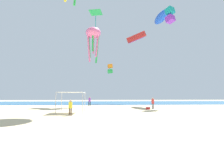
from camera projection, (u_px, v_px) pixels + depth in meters
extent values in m
cube|color=beige|center=(110.00, 114.00, 19.44)|extent=(110.00, 110.00, 0.10)
cube|color=#28608C|center=(104.00, 103.00, 47.48)|extent=(110.00, 23.32, 0.03)
cylinder|color=#B2B2B7|center=(56.00, 103.00, 18.60)|extent=(0.07, 0.07, 2.32)
cylinder|color=#B2B2B7|center=(82.00, 103.00, 18.79)|extent=(0.07, 0.07, 2.32)
cylinder|color=#B2B2B7|center=(62.00, 102.00, 21.44)|extent=(0.07, 0.07, 2.32)
cylinder|color=#B2B2B7|center=(85.00, 102.00, 21.63)|extent=(0.07, 0.07, 2.32)
cube|color=white|center=(72.00, 92.00, 20.24)|extent=(2.93, 2.93, 0.06)
cylinder|color=slate|center=(153.00, 106.00, 26.07)|extent=(0.15, 0.15, 0.76)
cylinder|color=slate|center=(152.00, 106.00, 25.87)|extent=(0.15, 0.15, 0.76)
cylinder|color=red|center=(153.00, 101.00, 26.05)|extent=(0.40, 0.40, 0.66)
sphere|color=tan|center=(153.00, 98.00, 26.09)|extent=(0.25, 0.25, 0.25)
cylinder|color=black|center=(89.00, 104.00, 33.60)|extent=(0.15, 0.15, 0.79)
cylinder|color=black|center=(90.00, 104.00, 33.78)|extent=(0.15, 0.15, 0.79)
cylinder|color=purple|center=(90.00, 100.00, 33.77)|extent=(0.41, 0.41, 0.69)
sphere|color=tan|center=(90.00, 97.00, 33.81)|extent=(0.26, 0.26, 0.26)
cylinder|color=brown|center=(69.00, 112.00, 17.42)|extent=(0.14, 0.14, 0.72)
cylinder|color=brown|center=(71.00, 112.00, 17.24)|extent=(0.14, 0.14, 0.72)
cylinder|color=yellow|center=(70.00, 105.00, 17.40)|extent=(0.37, 0.37, 0.62)
sphere|color=tan|center=(71.00, 101.00, 17.45)|extent=(0.23, 0.23, 0.23)
cube|color=red|center=(148.00, 108.00, 24.86)|extent=(0.56, 0.36, 0.32)
cube|color=white|center=(148.00, 107.00, 24.88)|extent=(0.57, 0.37, 0.03)
cube|color=orange|center=(110.00, 66.00, 43.42)|extent=(1.32, 1.23, 1.07)
cube|color=green|center=(110.00, 71.00, 43.28)|extent=(1.32, 1.23, 1.07)
ellipsoid|color=pink|center=(93.00, 33.00, 34.18)|extent=(3.06, 3.06, 2.14)
cylinder|color=pink|center=(93.00, 46.00, 34.84)|extent=(0.34, 0.66, 3.31)
cylinder|color=green|center=(89.00, 47.00, 34.31)|extent=(0.69, 0.55, 4.31)
cylinder|color=pink|center=(89.00, 49.00, 33.36)|extent=(0.79, 0.58, 5.29)
cylinder|color=green|center=(93.00, 43.00, 33.04)|extent=(0.34, 0.66, 3.31)
cylinder|color=pink|center=(97.00, 46.00, 33.46)|extent=(0.69, 0.55, 4.31)
cylinder|color=green|center=(97.00, 50.00, 34.31)|extent=(0.79, 0.58, 5.29)
cube|color=green|center=(96.00, 12.00, 39.53)|extent=(3.17, 3.17, 0.15)
cylinder|color=teal|center=(96.00, 22.00, 39.30)|extent=(0.15, 0.15, 2.85)
ellipsoid|color=blue|center=(162.00, 17.00, 40.01)|extent=(2.67, 7.04, 2.12)
cone|color=white|center=(161.00, 13.00, 40.13)|extent=(1.12, 1.09, 0.77)
cube|color=red|center=(136.00, 37.00, 47.71)|extent=(5.31, 2.30, 3.39)
cube|color=purple|center=(136.00, 40.00, 47.64)|extent=(4.12, 1.42, 1.87)
cube|color=teal|center=(170.00, 11.00, 33.59)|extent=(1.96, 2.04, 1.47)
cube|color=purple|center=(170.00, 19.00, 33.42)|extent=(1.96, 2.04, 1.47)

